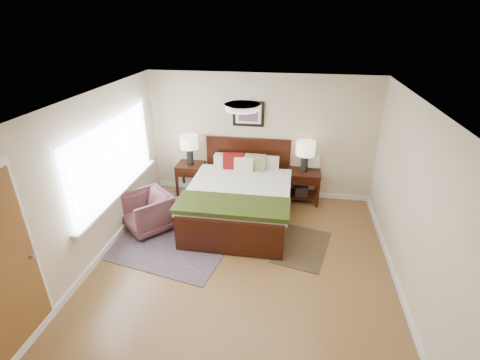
{
  "coord_description": "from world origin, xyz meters",
  "views": [
    {
      "loc": [
        0.64,
        -4.13,
        3.49
      ],
      "look_at": [
        -0.17,
        0.88,
        1.05
      ],
      "focal_mm": 26.0,
      "sensor_mm": 36.0,
      "label": 1
    }
  ],
  "objects_px": {
    "nightstand_left": "(191,170)",
    "nightstand_right": "(303,184)",
    "lamp_right": "(305,151)",
    "rug_persian": "(188,226)",
    "armchair": "(148,212)",
    "lamp_left": "(189,144)",
    "bed": "(240,192)"
  },
  "relations": [
    {
      "from": "nightstand_left",
      "to": "lamp_left",
      "type": "xyz_separation_m",
      "value": [
        0.0,
        0.02,
        0.56
      ]
    },
    {
      "from": "bed",
      "to": "nightstand_right",
      "type": "distance_m",
      "value": 1.44
    },
    {
      "from": "nightstand_right",
      "to": "lamp_right",
      "type": "distance_m",
      "value": 0.7
    },
    {
      "from": "rug_persian",
      "to": "lamp_left",
      "type": "bearing_deg",
      "value": 114.28
    },
    {
      "from": "lamp_right",
      "to": "rug_persian",
      "type": "height_order",
      "value": "lamp_right"
    },
    {
      "from": "nightstand_left",
      "to": "armchair",
      "type": "height_order",
      "value": "armchair"
    },
    {
      "from": "bed",
      "to": "lamp_right",
      "type": "xyz_separation_m",
      "value": [
        1.15,
        0.88,
        0.54
      ]
    },
    {
      "from": "nightstand_right",
      "to": "rug_persian",
      "type": "height_order",
      "value": "nightstand_right"
    },
    {
      "from": "lamp_right",
      "to": "armchair",
      "type": "height_order",
      "value": "lamp_right"
    },
    {
      "from": "nightstand_left",
      "to": "nightstand_right",
      "type": "distance_m",
      "value": 2.33
    },
    {
      "from": "lamp_left",
      "to": "nightstand_left",
      "type": "bearing_deg",
      "value": -90.0
    },
    {
      "from": "nightstand_left",
      "to": "armchair",
      "type": "bearing_deg",
      "value": -104.08
    },
    {
      "from": "rug_persian",
      "to": "lamp_right",
      "type": "bearing_deg",
      "value": 44.26
    },
    {
      "from": "bed",
      "to": "nightstand_left",
      "type": "relative_size",
      "value": 3.39
    },
    {
      "from": "nightstand_left",
      "to": "rug_persian",
      "type": "bearing_deg",
      "value": -76.88
    },
    {
      "from": "lamp_left",
      "to": "rug_persian",
      "type": "xyz_separation_m",
      "value": [
        0.3,
        -1.31,
        -1.09
      ]
    },
    {
      "from": "bed",
      "to": "nightstand_right",
      "type": "bearing_deg",
      "value": 37.06
    },
    {
      "from": "nightstand_right",
      "to": "lamp_right",
      "type": "bearing_deg",
      "value": 90.0
    },
    {
      "from": "lamp_right",
      "to": "rug_persian",
      "type": "distance_m",
      "value": 2.64
    },
    {
      "from": "bed",
      "to": "nightstand_right",
      "type": "height_order",
      "value": "bed"
    },
    {
      "from": "lamp_left",
      "to": "lamp_right",
      "type": "relative_size",
      "value": 1.0
    },
    {
      "from": "nightstand_right",
      "to": "lamp_left",
      "type": "relative_size",
      "value": 1.09
    },
    {
      "from": "nightstand_left",
      "to": "lamp_right",
      "type": "bearing_deg",
      "value": 0.55
    },
    {
      "from": "bed",
      "to": "nightstand_right",
      "type": "relative_size",
      "value": 3.37
    },
    {
      "from": "bed",
      "to": "lamp_right",
      "type": "bearing_deg",
      "value": 37.46
    },
    {
      "from": "bed",
      "to": "lamp_left",
      "type": "relative_size",
      "value": 3.69
    },
    {
      "from": "lamp_left",
      "to": "rug_persian",
      "type": "distance_m",
      "value": 1.73
    },
    {
      "from": "bed",
      "to": "rug_persian",
      "type": "xyz_separation_m",
      "value": [
        -0.88,
        -0.43,
        -0.55
      ]
    },
    {
      "from": "bed",
      "to": "nightstand_left",
      "type": "distance_m",
      "value": 1.46
    },
    {
      "from": "nightstand_left",
      "to": "lamp_left",
      "type": "height_order",
      "value": "lamp_left"
    },
    {
      "from": "bed",
      "to": "lamp_right",
      "type": "distance_m",
      "value": 1.54
    },
    {
      "from": "lamp_left",
      "to": "rug_persian",
      "type": "relative_size",
      "value": 0.23
    }
  ]
}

